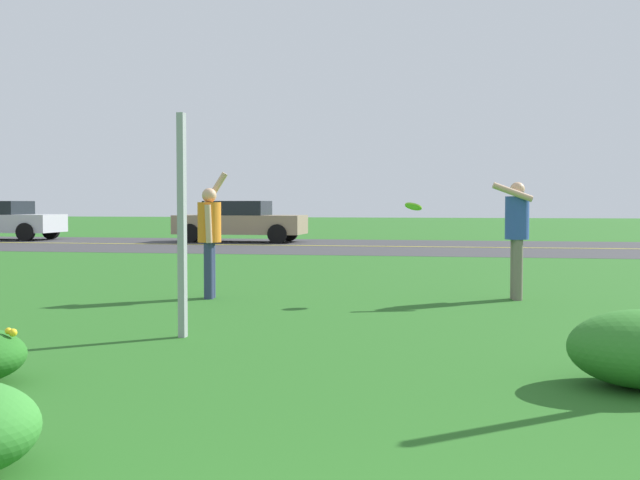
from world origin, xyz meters
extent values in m
plane|color=#26601E|center=(0.00, 11.96, 0.00)|extent=(120.00, 120.00, 0.00)
cube|color=#38383A|center=(0.00, 23.91, 0.00)|extent=(120.00, 8.88, 0.01)
cube|color=yellow|center=(0.00, 23.91, 0.01)|extent=(120.00, 0.16, 0.00)
sphere|color=yellow|center=(-3.40, 4.39, 0.41)|extent=(0.05, 0.05, 0.05)
sphere|color=yellow|center=(-3.60, 4.60, 0.26)|extent=(0.05, 0.05, 0.05)
sphere|color=yellow|center=(-3.37, 4.40, 0.40)|extent=(0.06, 0.06, 0.06)
sphere|color=gold|center=(1.05, 5.25, 0.41)|extent=(0.06, 0.06, 0.06)
sphere|color=gold|center=(1.18, 5.02, 0.35)|extent=(0.06, 0.06, 0.06)
sphere|color=gold|center=(1.12, 4.92, 0.41)|extent=(0.06, 0.06, 0.06)
cube|color=#93969B|center=(-2.84, 6.67, 1.16)|extent=(0.07, 0.10, 2.32)
cylinder|color=orange|center=(-3.63, 9.91, 1.11)|extent=(0.34, 0.34, 0.58)
sphere|color=tan|center=(-3.63, 9.91, 1.50)|extent=(0.21, 0.21, 0.21)
cylinder|color=navy|center=(-3.64, 9.99, 0.41)|extent=(0.14, 0.14, 0.82)
cylinder|color=navy|center=(-3.61, 9.83, 0.41)|extent=(0.14, 0.14, 0.82)
cylinder|color=tan|center=(-3.60, 10.11, 1.59)|extent=(0.38, 0.14, 0.51)
cylinder|color=tan|center=(-3.58, 9.72, 1.09)|extent=(0.12, 0.11, 0.55)
cylinder|color=#2D4C9E|center=(0.76, 10.58, 1.18)|extent=(0.34, 0.34, 0.62)
sphere|color=tan|center=(0.76, 10.58, 1.58)|extent=(0.21, 0.21, 0.21)
cylinder|color=#726B5B|center=(0.77, 10.50, 0.43)|extent=(0.14, 0.14, 0.87)
cylinder|color=#726B5B|center=(0.75, 10.66, 0.43)|extent=(0.14, 0.14, 0.87)
cylinder|color=tan|center=(0.68, 10.37, 1.54)|extent=(0.58, 0.18, 0.28)
cylinder|color=tan|center=(0.71, 10.77, 1.16)|extent=(0.12, 0.11, 0.58)
cylinder|color=#8CD133|center=(-0.70, 10.19, 1.34)|extent=(0.26, 0.24, 0.15)
torus|color=#8CD133|center=(-0.70, 10.19, 1.33)|extent=(0.26, 0.24, 0.15)
cube|color=#B7BABF|center=(-17.14, 25.91, 0.62)|extent=(4.50, 1.82, 0.66)
cylinder|color=black|center=(-15.59, 26.80, 0.33)|extent=(0.66, 0.22, 0.66)
cylinder|color=black|center=(-15.59, 25.02, 0.33)|extent=(0.66, 0.22, 0.66)
cube|color=#937F60|center=(-7.81, 25.91, 0.62)|extent=(4.50, 1.82, 0.66)
cube|color=black|center=(-7.91, 25.91, 1.19)|extent=(2.10, 1.64, 0.52)
cylinder|color=black|center=(-6.26, 26.80, 0.33)|extent=(0.66, 0.22, 0.66)
cylinder|color=black|center=(-6.26, 25.02, 0.33)|extent=(0.66, 0.22, 0.66)
cylinder|color=black|center=(-9.36, 26.80, 0.33)|extent=(0.66, 0.22, 0.66)
cylinder|color=black|center=(-9.36, 25.02, 0.33)|extent=(0.66, 0.22, 0.66)
camera|label=1|loc=(0.05, -1.11, 1.40)|focal=44.57mm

